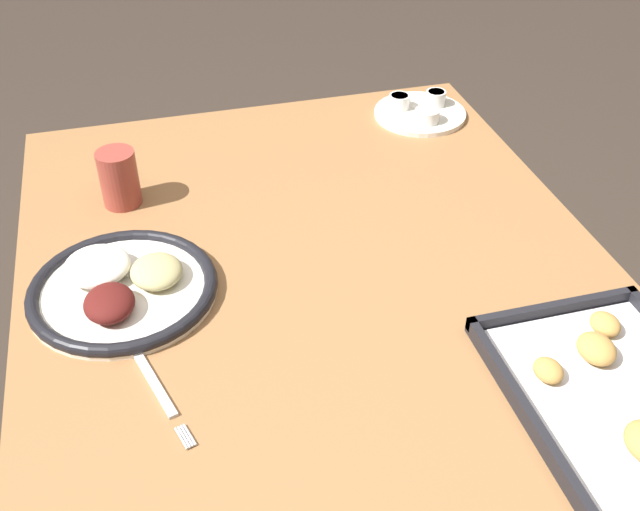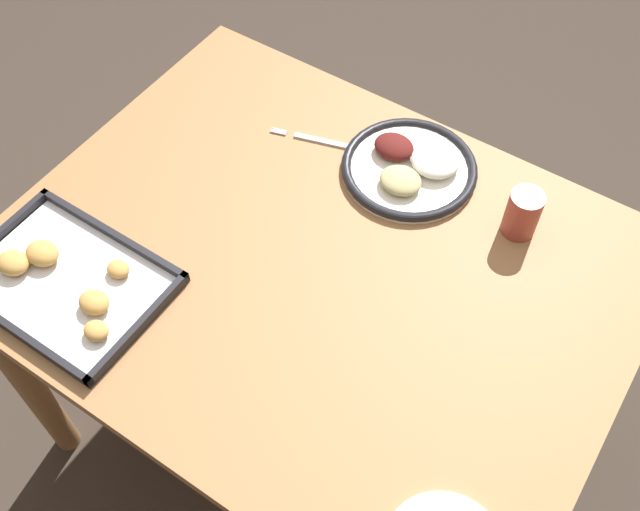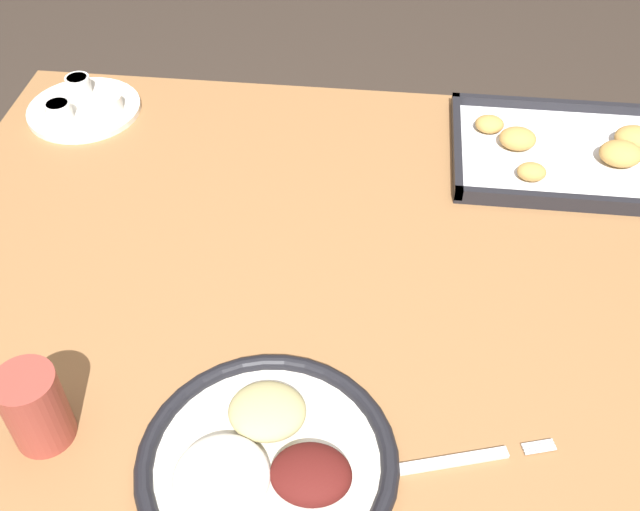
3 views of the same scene
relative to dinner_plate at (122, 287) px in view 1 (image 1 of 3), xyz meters
The scene contains 6 objects.
dining_table 0.32m from the dinner_plate, 83.37° to the left, with size 1.14×0.89×0.75m.
dinner_plate is the anchor object (origin of this frame).
fork 0.19m from the dinner_plate, ahead, with size 0.21×0.07×0.00m.
saucer_plate 0.74m from the dinner_plate, 123.38° to the left, with size 0.19×0.19×0.04m.
baking_tray 0.69m from the dinner_plate, 56.51° to the left, with size 0.36×0.26×0.04m.
drinking_cup 0.24m from the dinner_plate, behind, with size 0.06×0.06×0.10m.
Camera 1 is at (0.83, -0.23, 1.47)m, focal length 42.00 mm.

